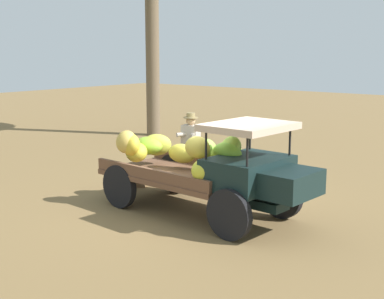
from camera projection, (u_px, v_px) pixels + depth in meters
name	position (u px, v px, depth m)	size (l,w,h in m)	color
ground_plane	(205.00, 211.00, 10.54)	(60.00, 60.00, 0.00)	olive
truck	(210.00, 167.00, 10.06)	(4.54, 1.97, 1.88)	black
farmer	(191.00, 145.00, 12.34)	(0.52, 0.48, 1.72)	#B1A9A9
wooden_crate	(135.00, 176.00, 12.47)	(0.47, 0.44, 0.45)	brown
loose_banana_bunch	(205.00, 169.00, 13.55)	(0.56, 0.42, 0.33)	yellow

